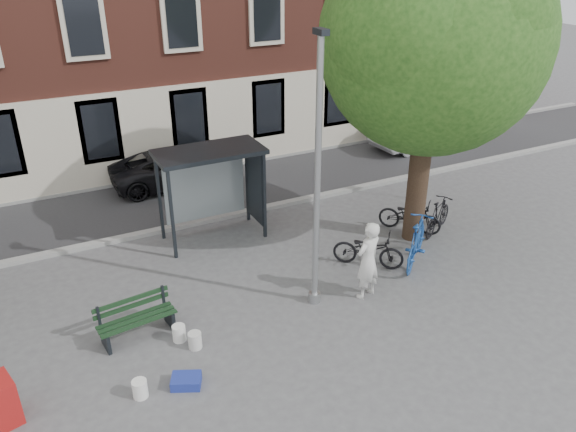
# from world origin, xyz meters

# --- Properties ---
(ground) EXTENTS (90.00, 90.00, 0.00)m
(ground) POSITION_xyz_m (0.00, 0.00, 0.00)
(ground) COLOR #4C4C4F
(ground) RESTS_ON ground
(road) EXTENTS (40.00, 4.00, 0.01)m
(road) POSITION_xyz_m (0.00, 7.00, 0.01)
(road) COLOR #28282B
(road) RESTS_ON ground
(curb_near) EXTENTS (40.00, 0.25, 0.12)m
(curb_near) POSITION_xyz_m (0.00, 5.00, 0.06)
(curb_near) COLOR gray
(curb_near) RESTS_ON ground
(curb_far) EXTENTS (40.00, 0.25, 0.12)m
(curb_far) POSITION_xyz_m (0.00, 9.00, 0.06)
(curb_far) COLOR gray
(curb_far) RESTS_ON ground
(lamppost) EXTENTS (0.28, 0.35, 6.11)m
(lamppost) POSITION_xyz_m (0.00, 0.00, 2.78)
(lamppost) COLOR #9EA0A3
(lamppost) RESTS_ON ground
(tree_right) EXTENTS (5.76, 5.60, 8.20)m
(tree_right) POSITION_xyz_m (4.01, 1.38, 5.62)
(tree_right) COLOR black
(tree_right) RESTS_ON ground
(bus_shelter) EXTENTS (2.85, 1.45, 2.62)m
(bus_shelter) POSITION_xyz_m (-0.61, 4.11, 1.92)
(bus_shelter) COLOR #1E2328
(bus_shelter) RESTS_ON ground
(painter) EXTENTS (0.81, 0.64, 1.93)m
(painter) POSITION_xyz_m (1.20, -0.33, 0.97)
(painter) COLOR silver
(painter) RESTS_ON ground
(bench) EXTENTS (1.68, 0.72, 0.84)m
(bench) POSITION_xyz_m (-3.96, 0.61, 0.39)
(bench) COLOR #1E2328
(bench) RESTS_ON ground
(bike_a) EXTENTS (1.76, 1.70, 0.95)m
(bike_a) POSITION_xyz_m (2.00, 0.78, 0.48)
(bike_a) COLOR black
(bike_a) RESTS_ON ground
(bike_b) EXTENTS (1.95, 1.78, 1.24)m
(bike_b) POSITION_xyz_m (3.20, 0.37, 0.62)
(bike_b) COLOR #1A458F
(bike_b) RESTS_ON ground
(bike_c) EXTENTS (1.62, 1.79, 0.94)m
(bike_c) POSITION_xyz_m (4.15, 1.86, 0.47)
(bike_c) COLOR black
(bike_c) RESTS_ON ground
(bike_d) EXTENTS (1.71, 1.24, 1.02)m
(bike_d) POSITION_xyz_m (4.84, 1.45, 0.51)
(bike_d) COLOR black
(bike_d) RESTS_ON ground
(car_dark) EXTENTS (4.40, 2.08, 1.22)m
(car_dark) POSITION_xyz_m (-0.81, 8.25, 0.61)
(car_dark) COLOR black
(car_dark) RESTS_ON ground
(car_silver) EXTENTS (4.56, 1.82, 1.47)m
(car_silver) POSITION_xyz_m (9.21, 7.57, 0.74)
(car_silver) COLOR #9FA1A6
(car_silver) RESTS_ON ground
(blue_crate) EXTENTS (0.67, 0.59, 0.20)m
(blue_crate) POSITION_xyz_m (-3.50, -1.30, 0.10)
(blue_crate) COLOR navy
(blue_crate) RESTS_ON ground
(bucket_a) EXTENTS (0.37, 0.37, 0.36)m
(bucket_a) POSITION_xyz_m (-3.00, -0.33, 0.18)
(bucket_a) COLOR silver
(bucket_a) RESTS_ON ground
(bucket_b) EXTENTS (0.36, 0.36, 0.36)m
(bucket_b) POSITION_xyz_m (-4.34, -1.20, 0.18)
(bucket_b) COLOR white
(bucket_b) RESTS_ON ground
(bucket_c) EXTENTS (0.35, 0.35, 0.36)m
(bucket_c) POSITION_xyz_m (-3.22, 0.05, 0.18)
(bucket_c) COLOR white
(bucket_c) RESTS_ON ground
(notice_sign) EXTENTS (0.31, 0.10, 1.83)m
(notice_sign) POSITION_xyz_m (5.76, 3.50, 1.31)
(notice_sign) COLOR #9EA0A3
(notice_sign) RESTS_ON ground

